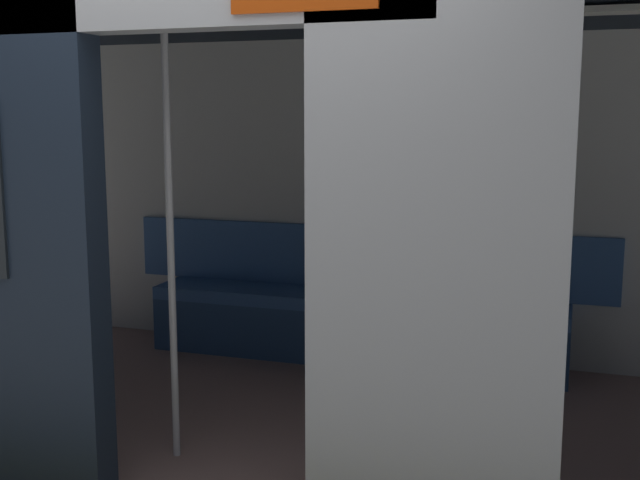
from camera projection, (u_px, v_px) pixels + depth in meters
name	position (u px, v px, depth m)	size (l,w,h in m)	color
train_car	(289.00, 144.00, 4.31)	(6.40, 2.78, 2.36)	#ADAFB5
bench_seat	(351.00, 312.00, 5.47)	(2.92, 0.44, 0.47)	#38609E
person_seated	(383.00, 269.00, 5.29)	(0.55, 0.70, 1.20)	#CC5933
handbag	(438.00, 288.00, 5.31)	(0.26, 0.15, 0.17)	maroon
book	(327.00, 290.00, 5.58)	(0.15, 0.22, 0.03)	gold
grab_pole_door	(170.00, 240.00, 3.84)	(0.04, 0.04, 2.22)	silver
grab_pole_far	(338.00, 248.00, 3.61)	(0.04, 0.04, 2.22)	silver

